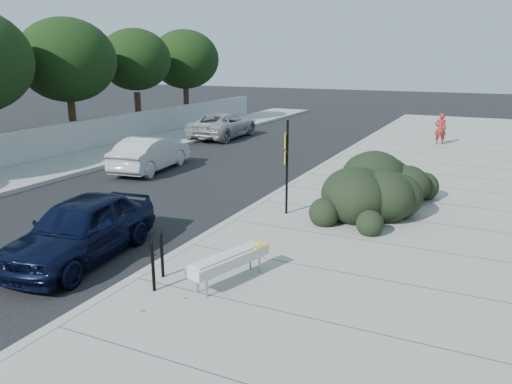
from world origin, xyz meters
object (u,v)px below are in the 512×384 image
bench (230,260)px  pedestrian (440,129)px  wagon_silver (151,154)px  bike_rack (157,255)px  suv_silver (223,125)px  sedan_navy (81,229)px  sign_post (287,161)px

bench → pedestrian: (1.87, 18.33, 0.32)m
wagon_silver → bike_rack: bearing=120.8°
bike_rack → suv_silver: 18.82m
bike_rack → wagon_silver: 10.78m
sedan_navy → pedestrian: size_ratio=2.68×
sedan_navy → suv_silver: sedan_navy is taller
sedan_navy → pedestrian: pedestrian is taller
sedan_navy → wagon_silver: bearing=110.4°
bike_rack → suv_silver: suv_silver is taller
suv_silver → pedestrian: 11.35m
bench → sedan_navy: 3.66m
suv_silver → wagon_silver: bearing=98.2°
suv_silver → pedestrian: pedestrian is taller
bike_rack → wagon_silver: (-6.60, 8.52, -0.06)m
wagon_silver → pedestrian: 14.23m
bench → sign_post: (-0.69, 4.52, 1.02)m
wagon_silver → pedestrian: (9.67, 10.44, 0.25)m
sign_post → sedan_navy: size_ratio=0.63×
bench → sedan_navy: (-3.66, -0.07, 0.10)m
wagon_silver → pedestrian: size_ratio=2.66×
wagon_silver → suv_silver: suv_silver is taller
sedan_navy → suv_silver: 17.36m
sedan_navy → suv_silver: size_ratio=0.83×
bench → pedestrian: pedestrian is taller
sedan_navy → wagon_silver: (-4.13, 7.95, -0.03)m
bench → sedan_navy: bearing=-162.1°
bench → sign_post: 4.68m
suv_silver → sign_post: bearing=124.2°
wagon_silver → pedestrian: bearing=-139.7°
bench → wagon_silver: (-7.80, 7.88, 0.08)m
bike_rack → sedan_navy: bearing=146.5°
wagon_silver → suv_silver: (-1.50, 8.46, 0.02)m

